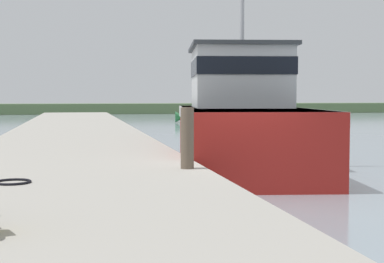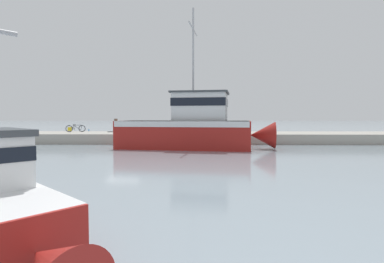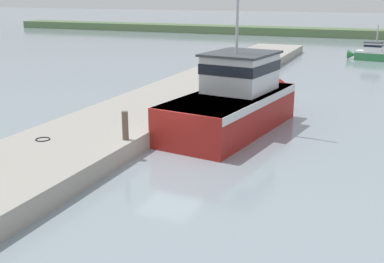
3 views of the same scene
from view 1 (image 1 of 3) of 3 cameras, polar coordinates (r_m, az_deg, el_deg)
name	(u,v)px [view 1 (image 1 of 3)]	position (r m, az deg, el deg)	size (l,w,h in m)	color
ground_plane	(247,197)	(13.42, 5.32, -6.33)	(320.00, 320.00, 0.00)	#84939E
dock_pier	(73,184)	(12.82, -11.46, -5.01)	(5.38, 80.00, 0.81)	#A39E93
far_shoreline	(329,108)	(82.26, 13.14, 2.26)	(180.00, 5.00, 1.28)	#567047
fishing_boat_main	(242,119)	(18.56, 4.85, 1.21)	(5.00, 11.00, 9.68)	maroon
boat_white_moored	(209,114)	(49.33, 1.62, 1.74)	(5.51, 2.18, 3.61)	#337F47
mooring_post	(187,138)	(11.87, -0.47, -0.64)	(0.27, 0.27, 1.24)	brown
hose_coil	(13,182)	(10.41, -17.01, -4.69)	(0.62, 0.62, 0.04)	black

